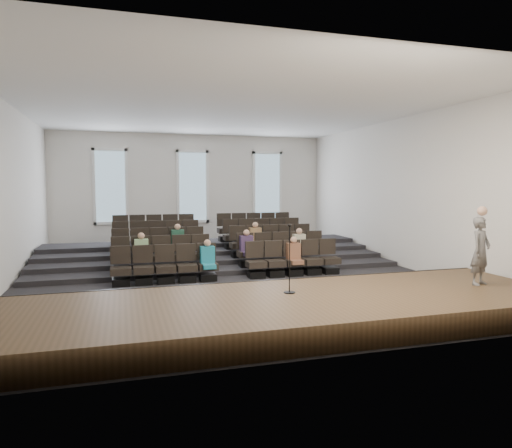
{
  "coord_description": "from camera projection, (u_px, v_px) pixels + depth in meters",
  "views": [
    {
      "loc": [
        -3.06,
        -13.42,
        2.72
      ],
      "look_at": [
        1.05,
        0.5,
        1.51
      ],
      "focal_mm": 32.0,
      "sensor_mm": 36.0,
      "label": 1
    }
  ],
  "objects": [
    {
      "name": "speaker",
      "position": [
        481.0,
        251.0,
        10.21
      ],
      "size": [
        0.65,
        0.55,
        1.53
      ],
      "primitive_type": "imported",
      "rotation": [
        0.0,
        0.0,
        0.37
      ],
      "color": "#5C5A57",
      "rests_on": "stage"
    },
    {
      "name": "risers",
      "position": [
        209.0,
        254.0,
        16.93
      ],
      "size": [
        11.8,
        4.8,
        0.6
      ],
      "color": "black",
      "rests_on": "ground"
    },
    {
      "name": "stage_lip",
      "position": [
        259.0,
        291.0,
        10.71
      ],
      "size": [
        11.8,
        0.06,
        0.52
      ],
      "primitive_type": "cube",
      "color": "black",
      "rests_on": "ground"
    },
    {
      "name": "mic_stand",
      "position": [
        289.0,
        272.0,
        9.46
      ],
      "size": [
        0.24,
        0.24,
        1.44
      ],
      "color": "black",
      "rests_on": "stage"
    },
    {
      "name": "ground",
      "position": [
        228.0,
        275.0,
        13.92
      ],
      "size": [
        14.0,
        14.0,
        0.0
      ],
      "primitive_type": "plane",
      "color": "black",
      "rests_on": "ground"
    },
    {
      "name": "wall_front",
      "position": [
        329.0,
        200.0,
        7.0
      ],
      "size": [
        12.0,
        0.04,
        5.0
      ],
      "primitive_type": "cube",
      "color": "silver",
      "rests_on": "ground"
    },
    {
      "name": "wall_left",
      "position": [
        5.0,
        194.0,
        12.01
      ],
      "size": [
        0.04,
        14.0,
        5.0
      ],
      "primitive_type": "cube",
      "color": "silver",
      "rests_on": "ground"
    },
    {
      "name": "windows",
      "position": [
        193.0,
        186.0,
        20.34
      ],
      "size": [
        8.44,
        0.1,
        3.24
      ],
      "color": "white",
      "rests_on": "wall_back"
    },
    {
      "name": "ceiling",
      "position": [
        227.0,
        109.0,
        13.5
      ],
      "size": [
        12.0,
        14.0,
        0.02
      ],
      "primitive_type": "cube",
      "color": "white",
      "rests_on": "ground"
    },
    {
      "name": "audience",
      "position": [
        233.0,
        246.0,
        14.36
      ],
      "size": [
        5.45,
        2.64,
        1.1
      ],
      "color": "teal",
      "rests_on": "seating_rows"
    },
    {
      "name": "wall_right",
      "position": [
        401.0,
        193.0,
        15.41
      ],
      "size": [
        0.04,
        14.0,
        5.0
      ],
      "primitive_type": "cube",
      "color": "silver",
      "rests_on": "ground"
    },
    {
      "name": "wall_back",
      "position": [
        192.0,
        191.0,
        20.42
      ],
      "size": [
        12.0,
        0.04,
        5.0
      ],
      "primitive_type": "cube",
      "color": "silver",
      "rests_on": "ground"
    },
    {
      "name": "seating_rows",
      "position": [
        217.0,
        247.0,
        15.33
      ],
      "size": [
        6.8,
        4.7,
        1.67
      ],
      "color": "black",
      "rests_on": "ground"
    },
    {
      "name": "stage",
      "position": [
        285.0,
        311.0,
        9.02
      ],
      "size": [
        11.8,
        3.6,
        0.5
      ],
      "primitive_type": "cube",
      "color": "#49341F",
      "rests_on": "ground"
    }
  ]
}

